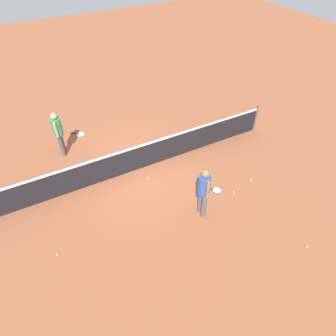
# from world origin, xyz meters

# --- Properties ---
(ground_plane) EXTENTS (40.00, 40.00, 0.00)m
(ground_plane) POSITION_xyz_m (0.00, 0.00, 0.00)
(ground_plane) COLOR #9E5638
(court_net) EXTENTS (10.09, 0.09, 1.07)m
(court_net) POSITION_xyz_m (0.00, 0.00, 0.50)
(court_net) COLOR #4C4C51
(court_net) RESTS_ON ground_plane
(player_near_side) EXTENTS (0.38, 0.53, 1.70)m
(player_near_side) POSITION_xyz_m (0.80, -2.66, 1.01)
(player_near_side) COLOR #595960
(player_near_side) RESTS_ON ground_plane
(player_far_side) EXTENTS (0.43, 0.52, 1.70)m
(player_far_side) POSITION_xyz_m (-2.08, 2.03, 1.01)
(player_far_side) COLOR #595960
(player_far_side) RESTS_ON ground_plane
(tennis_racket_near_player) EXTENTS (0.53, 0.54, 0.03)m
(tennis_racket_near_player) POSITION_xyz_m (1.72, -2.11, 0.01)
(tennis_racket_near_player) COLOR blue
(tennis_racket_near_player) RESTS_ON ground_plane
(tennis_racket_far_player) EXTENTS (0.56, 0.50, 0.03)m
(tennis_racket_far_player) POSITION_xyz_m (-1.27, 2.97, 0.01)
(tennis_racket_far_player) COLOR white
(tennis_racket_far_player) RESTS_ON ground_plane
(tennis_ball_near_player) EXTENTS (0.07, 0.07, 0.07)m
(tennis_ball_near_player) POSITION_xyz_m (-3.26, -2.10, 0.03)
(tennis_ball_near_player) COLOR #C6E033
(tennis_ball_near_player) RESTS_ON ground_plane
(tennis_ball_by_net) EXTENTS (0.07, 0.07, 0.07)m
(tennis_ball_by_net) POSITION_xyz_m (2.63, -4.98, 0.03)
(tennis_ball_by_net) COLOR #C6E033
(tennis_ball_by_net) RESTS_ON ground_plane
(tennis_ball_midcourt) EXTENTS (0.07, 0.07, 0.07)m
(tennis_ball_midcourt) POSITION_xyz_m (2.98, -2.28, 0.03)
(tennis_ball_midcourt) COLOR #C6E033
(tennis_ball_midcourt) RESTS_ON ground_plane
(tennis_ball_baseline) EXTENTS (0.07, 0.07, 0.07)m
(tennis_ball_baseline) POSITION_xyz_m (2.14, -2.46, 0.03)
(tennis_ball_baseline) COLOR #C6E033
(tennis_ball_baseline) RESTS_ON ground_plane
(tennis_ball_stray_left) EXTENTS (0.07, 0.07, 0.07)m
(tennis_ball_stray_left) POSITION_xyz_m (0.06, -0.63, 0.03)
(tennis_ball_stray_left) COLOR #C6E033
(tennis_ball_stray_left) RESTS_ON ground_plane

